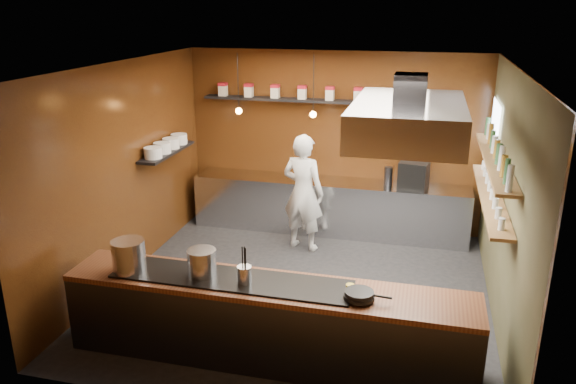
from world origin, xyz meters
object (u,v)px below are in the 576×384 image
(espresso_machine, at_px, (414,175))
(chef, at_px, (303,193))
(extractor_hood, at_px, (408,119))
(stockpot_large, at_px, (129,256))
(stockpot_small, at_px, (202,262))

(espresso_machine, height_order, chef, chef)
(extractor_hood, xyz_separation_m, stockpot_large, (-2.84, -1.29, -1.39))
(stockpot_large, distance_m, stockpot_small, 0.82)
(stockpot_large, bearing_deg, stockpot_small, 6.42)
(extractor_hood, height_order, espresso_machine, extractor_hood)
(stockpot_small, height_order, espresso_machine, espresso_machine)
(stockpot_large, xyz_separation_m, chef, (1.26, 3.09, -0.19))
(stockpot_large, xyz_separation_m, stockpot_small, (0.81, 0.09, -0.03))
(stockpot_large, height_order, stockpot_small, stockpot_large)
(stockpot_large, relative_size, espresso_machine, 0.82)
(stockpot_small, relative_size, espresso_machine, 0.71)
(chef, bearing_deg, stockpot_large, 81.63)
(stockpot_large, bearing_deg, espresso_machine, 52.93)
(espresso_machine, distance_m, chef, 1.81)
(stockpot_large, distance_m, chef, 3.34)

